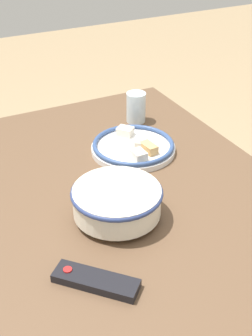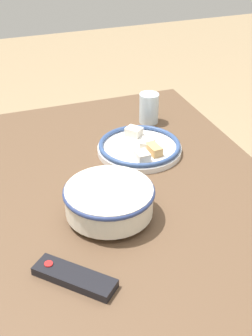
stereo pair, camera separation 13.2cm
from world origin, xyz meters
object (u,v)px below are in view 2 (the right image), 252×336
(food_plate, at_px, (140,147))
(drinking_glass, at_px, (149,108))
(noodle_bowl, at_px, (109,200))
(tv_remote, at_px, (74,277))

(food_plate, bearing_deg, drinking_glass, -29.74)
(noodle_bowl, bearing_deg, drinking_glass, -32.85)
(drinking_glass, bearing_deg, food_plate, 150.26)
(noodle_bowl, bearing_deg, tv_remote, 142.88)
(food_plate, height_order, drinking_glass, drinking_glass)
(noodle_bowl, distance_m, food_plate, 0.34)
(tv_remote, height_order, drinking_glass, drinking_glass)
(noodle_bowl, distance_m, tv_remote, 0.24)
(food_plate, distance_m, drinking_glass, 0.22)
(noodle_bowl, relative_size, food_plate, 0.87)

